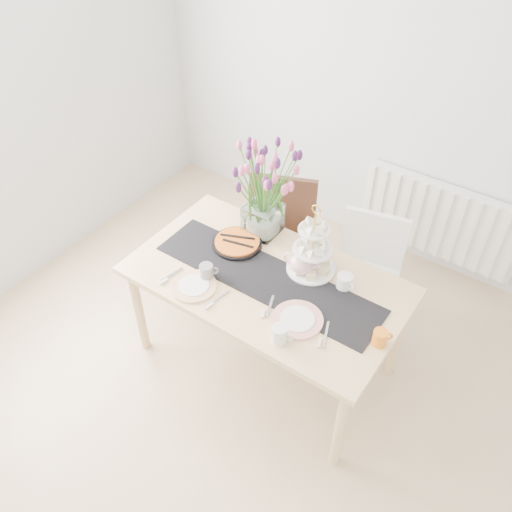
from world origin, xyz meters
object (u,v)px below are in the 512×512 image
Objects in this scene: radiator at (439,220)px; cake_stand at (312,255)px; mug_grey at (206,272)px; plate_right at (297,320)px; chair_brown at (279,234)px; tulip_vase at (263,178)px; teapot at (302,263)px; mug_white at (279,334)px; mug_orange at (380,338)px; dining_table at (266,288)px; tart_tin at (237,243)px; cream_jug at (344,282)px; plate_left at (194,286)px; chair_white at (367,266)px.

radiator is 2.84× the size of cake_stand.
mug_grey is 0.34× the size of plate_right.
plate_right is at bearing -74.06° from chair_brown.
tulip_vase is 3.14× the size of teapot.
radiator is 12.02× the size of mug_white.
teapot is at bearing -125.06° from cake_stand.
mug_orange reaches higher than radiator.
mug_grey is (-0.29, -0.19, 0.12)m from dining_table.
plate_right is (0.60, 0.02, -0.04)m from mug_grey.
mug_orange is (1.05, -0.20, 0.03)m from tart_tin.
mug_orange is (0.57, -0.27, -0.08)m from cake_stand.
tulip_vase is 8.10× the size of cream_jug.
mug_grey is at bearing -85.93° from tart_tin.
tulip_vase is at bearing 151.44° from teapot.
mug_grey is 0.11m from plate_left.
dining_table is 0.43m from plate_left.
mug_orange reaches higher than plate_right.
plate_right is at bearing -66.51° from teapot.
cream_jug is (0.06, -0.49, 0.30)m from chair_white.
teapot is 0.38m from plate_right.
tulip_vase is 2.76× the size of plate_left.
dining_table is 0.46m from cream_jug.
teapot is at bearing 45.82° from plate_left.
cream_jug is (0.26, 0.03, -0.03)m from teapot.
mug_white reaches higher than cream_jug.
mug_orange is at bearing -22.01° from tulip_vase.
mug_orange is at bearing 12.53° from plate_left.
chair_brown is 1.24m from mug_orange.
radiator is 4.55× the size of plate_left.
chair_white is at bearing 75.81° from mug_white.
plate_left is (-0.04, -0.64, -0.40)m from tulip_vase.
teapot is 0.88× the size of plate_left.
chair_brown is 0.83m from cream_jug.
tart_tin is (-0.31, 0.14, 0.09)m from dining_table.
teapot is 0.53m from mug_white.
mug_grey is 1.04× the size of mug_orange.
tart_tin is at bearing 178.55° from teapot.
plate_left is at bearing -113.53° from chair_brown.
plate_right is (0.01, 0.17, -0.04)m from mug_white.
cream_jug is (0.66, -0.15, -0.36)m from tulip_vase.
chair_brown is 3.54× the size of plate_left.
chair_brown is 2.21× the size of cake_stand.
cream_jug is at bearing 34.80° from plate_left.
teapot reaches higher than plate_right.
tulip_vase is (-0.26, 0.34, 0.48)m from dining_table.
mug_orange is at bearing -54.88° from chair_brown.
plate_right is (0.57, -0.51, -0.40)m from tulip_vase.
tulip_vase is 7.69× the size of mug_grey.
mug_white is 0.36× the size of plate_right.
mug_white is (0.60, -0.92, 0.25)m from chair_brown.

